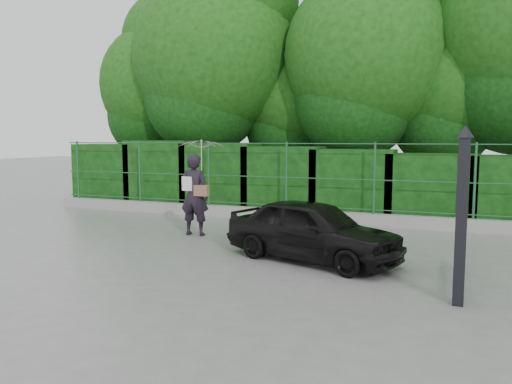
% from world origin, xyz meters
% --- Properties ---
extents(ground, '(80.00, 80.00, 0.00)m').
position_xyz_m(ground, '(0.00, 0.00, 0.00)').
color(ground, gray).
extents(kerb, '(14.00, 0.25, 0.30)m').
position_xyz_m(kerb, '(0.00, 4.50, 0.15)').
color(kerb, '#9E9E99').
rests_on(kerb, ground).
extents(fence, '(14.13, 0.06, 1.80)m').
position_xyz_m(fence, '(0.22, 4.50, 1.20)').
color(fence, '#20582E').
rests_on(fence, kerb).
extents(hedge, '(14.20, 1.20, 2.12)m').
position_xyz_m(hedge, '(-0.21, 5.50, 0.97)').
color(hedge, black).
rests_on(hedge, ground).
extents(trees, '(17.10, 6.15, 8.08)m').
position_xyz_m(trees, '(1.14, 7.74, 4.62)').
color(trees, black).
rests_on(trees, ground).
extents(gate, '(0.22, 2.33, 2.36)m').
position_xyz_m(gate, '(4.60, -0.72, 1.19)').
color(gate, black).
rests_on(gate, ground).
extents(woman, '(1.00, 1.02, 2.19)m').
position_xyz_m(woman, '(-0.81, 1.83, 1.43)').
color(woman, black).
rests_on(woman, ground).
extents(car, '(3.52, 2.30, 1.11)m').
position_xyz_m(car, '(2.18, 0.46, 0.56)').
color(car, black).
rests_on(car, ground).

